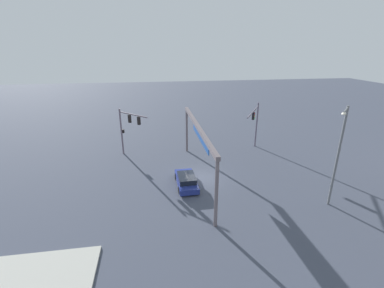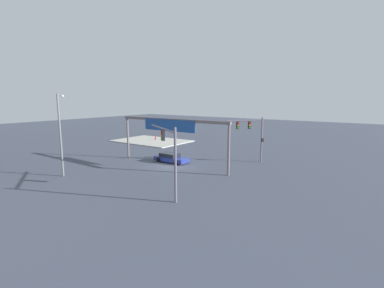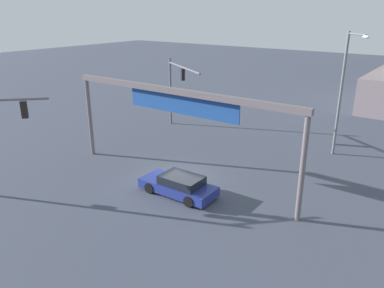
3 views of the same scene
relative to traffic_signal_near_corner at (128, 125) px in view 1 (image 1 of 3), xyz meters
The scene contains 6 objects.
ground_plane 11.42m from the traffic_signal_near_corner, 45.39° to the left, with size 163.32×163.32×0.00m, color #404656.
traffic_signal_near_corner is the anchor object (origin of this frame).
traffic_signal_opposite_side 16.14m from the traffic_signal_near_corner, 87.76° to the left, with size 5.97×3.79×6.12m.
streetlamp_curved_arm 22.77m from the traffic_signal_near_corner, 51.43° to the left, with size 1.82×1.82×8.82m.
overhead_sign_gantry 10.63m from the traffic_signal_near_corner, 44.50° to the left, with size 16.23×0.43×5.89m.
sedan_car_approaching 11.20m from the traffic_signal_near_corner, 34.55° to the left, with size 4.62×2.00×1.21m.
Camera 1 is at (24.52, -4.68, 13.12)m, focal length 24.80 mm.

